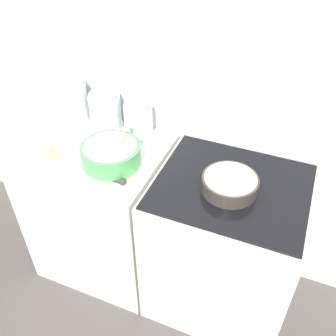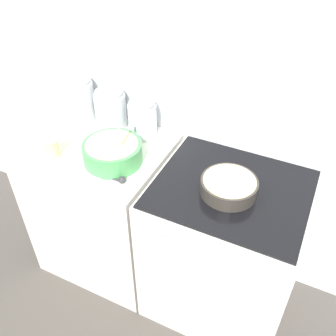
% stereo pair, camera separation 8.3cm
% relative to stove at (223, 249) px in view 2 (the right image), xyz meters
% --- Properties ---
extents(ground_plane, '(12.00, 12.00, 0.00)m').
position_rel_stove_xyz_m(ground_plane, '(-0.39, -0.32, -0.45)').
color(ground_plane, '#4C4742').
extents(wall_back, '(4.53, 0.05, 2.40)m').
position_rel_stove_xyz_m(wall_back, '(-0.39, 0.35, 0.75)').
color(wall_back, silver).
rests_on(wall_back, ground_plane).
extents(countertop_cabinet, '(0.73, 0.64, 0.90)m').
position_rel_stove_xyz_m(countertop_cabinet, '(-0.76, 0.00, 0.00)').
color(countertop_cabinet, silver).
rests_on(countertop_cabinet, ground_plane).
extents(stove, '(0.75, 0.66, 0.90)m').
position_rel_stove_xyz_m(stove, '(0.00, 0.00, 0.00)').
color(stove, white).
rests_on(stove, ground_plane).
extents(mixing_bowl, '(0.30, 0.30, 0.28)m').
position_rel_stove_xyz_m(mixing_bowl, '(-0.61, -0.07, 0.51)').
color(mixing_bowl, '#4CA559').
rests_on(mixing_bowl, countertop_cabinet).
extents(baking_pan, '(0.26, 0.26, 0.07)m').
position_rel_stove_xyz_m(baking_pan, '(-0.01, -0.04, 0.49)').
color(baking_pan, '#38332D').
rests_on(baking_pan, stove).
extents(storage_jar_left, '(0.16, 0.16, 0.25)m').
position_rel_stove_xyz_m(storage_jar_left, '(-1.00, 0.21, 0.56)').
color(storage_jar_left, silver).
rests_on(storage_jar_left, countertop_cabinet).
extents(storage_jar_middle, '(0.18, 0.18, 0.22)m').
position_rel_stove_xyz_m(storage_jar_middle, '(-0.80, 0.21, 0.55)').
color(storage_jar_middle, silver).
rests_on(storage_jar_middle, countertop_cabinet).
extents(storage_jar_right, '(0.16, 0.16, 0.20)m').
position_rel_stove_xyz_m(storage_jar_right, '(-0.59, 0.21, 0.54)').
color(storage_jar_right, silver).
rests_on(storage_jar_right, countertop_cabinet).
extents(tin_can, '(0.07, 0.07, 0.10)m').
position_rel_stove_xyz_m(tin_can, '(-0.91, -0.17, 0.50)').
color(tin_can, beige).
rests_on(tin_can, countertop_cabinet).
extents(recipe_page, '(0.21, 0.24, 0.01)m').
position_rel_stove_xyz_m(recipe_page, '(-0.69, -0.14, 0.45)').
color(recipe_page, white).
rests_on(recipe_page, countertop_cabinet).
extents(measuring_spoon, '(0.12, 0.04, 0.04)m').
position_rel_stove_xyz_m(measuring_spoon, '(-0.50, -0.19, 0.47)').
color(measuring_spoon, '#333338').
rests_on(measuring_spoon, countertop_cabinet).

